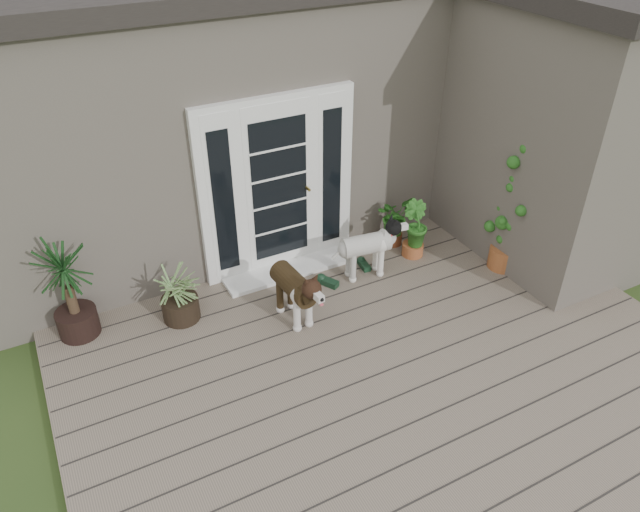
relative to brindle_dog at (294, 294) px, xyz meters
name	(u,v)px	position (x,y,z in m)	size (l,w,h in m)	color
deck	(392,373)	(0.52, -1.15, -0.40)	(6.20, 4.60, 0.12)	#6B5B4C
house_main	(229,100)	(0.52, 3.10, 1.09)	(7.40, 4.00, 3.10)	#665E54
house_wing	(554,141)	(3.42, -0.05, 1.09)	(1.60, 2.40, 3.10)	#665E54
door_unit	(278,186)	(0.32, 1.05, 0.73)	(1.90, 0.14, 2.15)	white
door_step	(288,269)	(0.32, 0.85, -0.32)	(1.60, 0.40, 0.05)	white
brindle_dog	(294,294)	(0.00, 0.00, 0.00)	(0.35, 0.82, 0.68)	#3A2915
white_dog	(366,253)	(1.11, 0.34, -0.02)	(0.33, 0.78, 0.65)	white
spider_plant	(178,292)	(-1.09, 0.59, 0.02)	(0.67, 0.67, 0.72)	#9BB56F
yucca	(68,289)	(-2.13, 0.85, 0.24)	(0.80, 0.80, 1.16)	black
herb_a	(394,224)	(1.80, 0.79, -0.05)	(0.46, 0.46, 0.58)	#204D16
herb_b	(414,237)	(1.88, 0.44, -0.07)	(0.36, 0.36, 0.54)	#1D6520
herb_c	(470,219)	(2.81, 0.49, -0.10)	(0.31, 0.31, 0.48)	#164E1A
sapling	(516,198)	(2.71, -0.29, 0.62)	(0.56, 0.56, 1.92)	#17521B
clog_left	(328,281)	(0.62, 0.38, -0.30)	(0.14, 0.31, 0.09)	black
clog_right	(364,264)	(1.19, 0.49, -0.30)	(0.13, 0.27, 0.08)	#14331F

